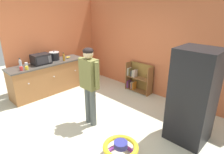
{
  "coord_description": "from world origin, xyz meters",
  "views": [
    {
      "loc": [
        2.77,
        -2.19,
        2.44
      ],
      "look_at": [
        0.11,
        0.55,
        0.99
      ],
      "focal_mm": 30.44,
      "sensor_mm": 36.0,
      "label": 1
    }
  ],
  "objects_px": {
    "crock_pot": "(54,56)",
    "clear_bottle": "(20,64)",
    "kitchen_counter": "(49,77)",
    "white_cup": "(26,64)",
    "red_cup": "(21,69)",
    "baby_walker": "(121,150)",
    "bookshelf": "(138,79)",
    "microwave": "(41,59)",
    "amber_bottle": "(64,57)",
    "yellow_cup": "(27,68)",
    "refrigerator": "(193,97)",
    "standing_person": "(89,80)",
    "banana_bunch": "(68,57)"
  },
  "relations": [
    {
      "from": "white_cup",
      "to": "yellow_cup",
      "type": "bearing_deg",
      "value": -21.24
    },
    {
      "from": "crock_pot",
      "to": "clear_bottle",
      "type": "distance_m",
      "value": 1.0
    },
    {
      "from": "kitchen_counter",
      "to": "refrigerator",
      "type": "distance_m",
      "value": 3.98
    },
    {
      "from": "clear_bottle",
      "to": "yellow_cup",
      "type": "height_order",
      "value": "clear_bottle"
    },
    {
      "from": "yellow_cup",
      "to": "clear_bottle",
      "type": "bearing_deg",
      "value": -176.45
    },
    {
      "from": "microwave",
      "to": "banana_bunch",
      "type": "xyz_separation_m",
      "value": [
        0.01,
        0.88,
        -0.11
      ]
    },
    {
      "from": "kitchen_counter",
      "to": "white_cup",
      "type": "xyz_separation_m",
      "value": [
        -0.12,
        -0.54,
        0.5
      ]
    },
    {
      "from": "refrigerator",
      "to": "standing_person",
      "type": "distance_m",
      "value": 1.99
    },
    {
      "from": "red_cup",
      "to": "yellow_cup",
      "type": "bearing_deg",
      "value": 69.75
    },
    {
      "from": "refrigerator",
      "to": "clear_bottle",
      "type": "bearing_deg",
      "value": -159.79
    },
    {
      "from": "bookshelf",
      "to": "yellow_cup",
      "type": "height_order",
      "value": "yellow_cup"
    },
    {
      "from": "baby_walker",
      "to": "red_cup",
      "type": "distance_m",
      "value": 3.24
    },
    {
      "from": "bookshelf",
      "to": "crock_pot",
      "type": "relative_size",
      "value": 2.91
    },
    {
      "from": "bookshelf",
      "to": "white_cup",
      "type": "height_order",
      "value": "white_cup"
    },
    {
      "from": "yellow_cup",
      "to": "microwave",
      "type": "bearing_deg",
      "value": 112.97
    },
    {
      "from": "standing_person",
      "to": "white_cup",
      "type": "xyz_separation_m",
      "value": [
        -2.28,
        -0.33,
        -0.07
      ]
    },
    {
      "from": "yellow_cup",
      "to": "refrigerator",
      "type": "bearing_deg",
      "value": 21.57
    },
    {
      "from": "kitchen_counter",
      "to": "amber_bottle",
      "type": "distance_m",
      "value": 0.73
    },
    {
      "from": "kitchen_counter",
      "to": "banana_bunch",
      "type": "relative_size",
      "value": 14.16
    },
    {
      "from": "refrigerator",
      "to": "crock_pot",
      "type": "bearing_deg",
      "value": -173.22
    },
    {
      "from": "standing_person",
      "to": "red_cup",
      "type": "xyz_separation_m",
      "value": [
        -1.99,
        -0.58,
        -0.07
      ]
    },
    {
      "from": "amber_bottle",
      "to": "microwave",
      "type": "bearing_deg",
      "value": -105.57
    },
    {
      "from": "microwave",
      "to": "white_cup",
      "type": "height_order",
      "value": "microwave"
    },
    {
      "from": "kitchen_counter",
      "to": "banana_bunch",
      "type": "bearing_deg",
      "value": 89.48
    },
    {
      "from": "standing_person",
      "to": "baby_walker",
      "type": "distance_m",
      "value": 1.46
    },
    {
      "from": "red_cup",
      "to": "kitchen_counter",
      "type": "bearing_deg",
      "value": 101.99
    },
    {
      "from": "baby_walker",
      "to": "crock_pot",
      "type": "bearing_deg",
      "value": 166.27
    },
    {
      "from": "standing_person",
      "to": "microwave",
      "type": "xyz_separation_m",
      "value": [
        -2.16,
        0.05,
        0.03
      ]
    },
    {
      "from": "bookshelf",
      "to": "crock_pot",
      "type": "xyz_separation_m",
      "value": [
        -1.96,
        -1.58,
        0.65
      ]
    },
    {
      "from": "clear_bottle",
      "to": "amber_bottle",
      "type": "bearing_deg",
      "value": 76.04
    },
    {
      "from": "baby_walker",
      "to": "amber_bottle",
      "type": "bearing_deg",
      "value": 162.58
    },
    {
      "from": "standing_person",
      "to": "yellow_cup",
      "type": "distance_m",
      "value": 2.0
    },
    {
      "from": "kitchen_counter",
      "to": "bookshelf",
      "type": "bearing_deg",
      "value": 45.39
    },
    {
      "from": "microwave",
      "to": "crock_pot",
      "type": "relative_size",
      "value": 1.64
    },
    {
      "from": "bookshelf",
      "to": "microwave",
      "type": "bearing_deg",
      "value": -132.21
    },
    {
      "from": "red_cup",
      "to": "baby_walker",
      "type": "bearing_deg",
      "value": 4.82
    },
    {
      "from": "amber_bottle",
      "to": "white_cup",
      "type": "distance_m",
      "value": 1.04
    },
    {
      "from": "banana_bunch",
      "to": "white_cup",
      "type": "distance_m",
      "value": 1.26
    },
    {
      "from": "microwave",
      "to": "red_cup",
      "type": "xyz_separation_m",
      "value": [
        0.17,
        -0.63,
        -0.09
      ]
    },
    {
      "from": "refrigerator",
      "to": "red_cup",
      "type": "distance_m",
      "value": 4.03
    },
    {
      "from": "yellow_cup",
      "to": "red_cup",
      "type": "distance_m",
      "value": 0.13
    },
    {
      "from": "clear_bottle",
      "to": "red_cup",
      "type": "relative_size",
      "value": 2.59
    },
    {
      "from": "baby_walker",
      "to": "clear_bottle",
      "type": "bearing_deg",
      "value": -177.27
    },
    {
      "from": "standing_person",
      "to": "yellow_cup",
      "type": "bearing_deg",
      "value": -166.77
    },
    {
      "from": "bookshelf",
      "to": "amber_bottle",
      "type": "height_order",
      "value": "amber_bottle"
    },
    {
      "from": "white_cup",
      "to": "baby_walker",
      "type": "bearing_deg",
      "value": 0.22
    },
    {
      "from": "microwave",
      "to": "banana_bunch",
      "type": "bearing_deg",
      "value": 89.5
    },
    {
      "from": "baby_walker",
      "to": "kitchen_counter",
      "type": "bearing_deg",
      "value": 170.92
    },
    {
      "from": "crock_pot",
      "to": "microwave",
      "type": "bearing_deg",
      "value": -77.28
    },
    {
      "from": "microwave",
      "to": "yellow_cup",
      "type": "height_order",
      "value": "microwave"
    }
  ]
}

